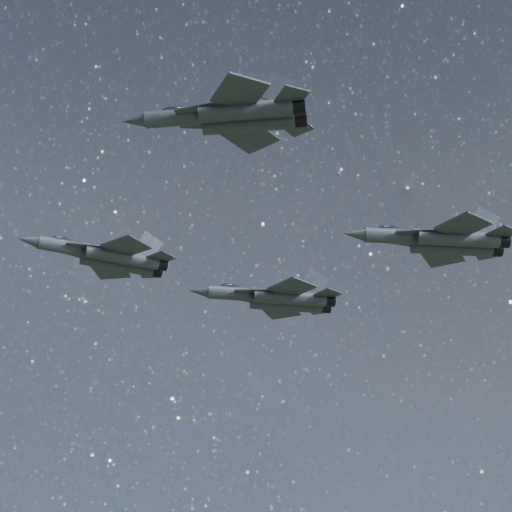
{
  "coord_description": "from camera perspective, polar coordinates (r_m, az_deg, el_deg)",
  "views": [
    {
      "loc": [
        -5.16,
        -74.26,
        109.56
      ],
      "look_at": [
        -3.34,
        1.7,
        146.73
      ],
      "focal_mm": 60.0,
      "sensor_mm": 36.0,
      "label": 1
    }
  ],
  "objects": [
    {
      "name": "jet_left",
      "position": [
        100.74,
        1.35,
        -2.82
      ],
      "size": [
        18.14,
        12.61,
        4.56
      ],
      "rotation": [
        0.0,
        0.0,
        0.14
      ],
      "color": "#2F343A"
    },
    {
      "name": "jet_slot",
      "position": [
        88.37,
        12.25,
        1.04
      ],
      "size": [
        17.53,
        12.35,
        4.43
      ],
      "rotation": [
        0.0,
        0.0,
        0.08
      ],
      "color": "#2F343A"
    },
    {
      "name": "jet_lead",
      "position": [
        90.8,
        -9.84,
        -0.02
      ],
      "size": [
        16.14,
        10.67,
        4.12
      ],
      "rotation": [
        0.0,
        0.0,
        0.39
      ],
      "color": "#2F343A"
    },
    {
      "name": "jet_right",
      "position": [
        67.17,
        -1.61,
        9.34
      ],
      "size": [
        15.35,
        10.66,
        3.86
      ],
      "rotation": [
        0.0,
        0.0,
        -0.15
      ],
      "color": "#2F343A"
    }
  ]
}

